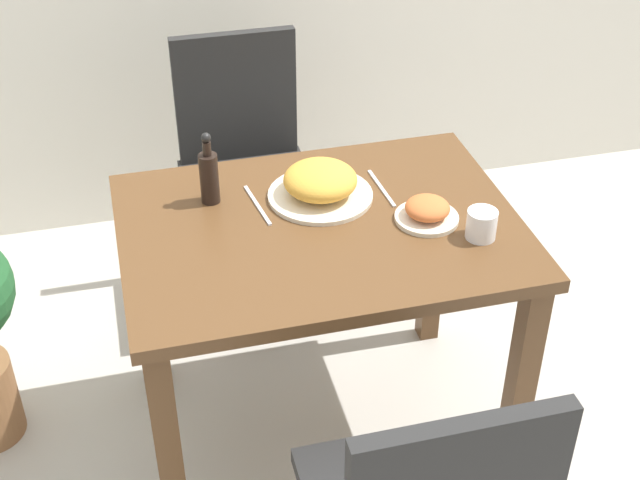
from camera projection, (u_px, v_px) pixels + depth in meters
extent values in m
plane|color=#B7B2A8|center=(320.00, 427.00, 2.64)|extent=(16.00, 16.00, 0.00)
cube|color=brown|center=(320.00, 230.00, 2.23)|extent=(1.00, 0.73, 0.04)
cube|color=brown|center=(169.00, 457.00, 2.10)|extent=(0.06, 0.06, 0.69)
cube|color=brown|center=(520.00, 390.00, 2.28)|extent=(0.06, 0.06, 0.69)
cube|color=brown|center=(145.00, 294.00, 2.60)|extent=(0.06, 0.06, 0.69)
cube|color=brown|center=(434.00, 250.00, 2.78)|extent=(0.06, 0.06, 0.69)
cube|color=black|center=(250.00, 189.00, 2.89)|extent=(0.42, 0.42, 0.04)
cube|color=black|center=(236.00, 97.00, 2.91)|extent=(0.40, 0.04, 0.44)
cylinder|color=brown|center=(208.00, 287.00, 2.85)|extent=(0.03, 0.03, 0.42)
cylinder|color=brown|center=(317.00, 270.00, 2.92)|extent=(0.03, 0.03, 0.42)
cylinder|color=brown|center=(193.00, 226.00, 3.13)|extent=(0.03, 0.03, 0.42)
cylinder|color=brown|center=(293.00, 212.00, 3.21)|extent=(0.03, 0.03, 0.42)
cylinder|color=beige|center=(320.00, 195.00, 2.32)|extent=(0.27, 0.27, 0.01)
ellipsoid|color=gold|center=(320.00, 180.00, 2.29)|extent=(0.19, 0.19, 0.08)
cylinder|color=beige|center=(427.00, 218.00, 2.23)|extent=(0.16, 0.16, 0.01)
ellipsoid|color=#CC6633|center=(427.00, 208.00, 2.21)|extent=(0.11, 0.11, 0.05)
cylinder|color=white|center=(481.00, 224.00, 2.15)|extent=(0.07, 0.07, 0.07)
cylinder|color=black|center=(209.00, 178.00, 2.27)|extent=(0.05, 0.05, 0.14)
cylinder|color=black|center=(207.00, 149.00, 2.22)|extent=(0.02, 0.02, 0.04)
sphere|color=black|center=(206.00, 137.00, 2.20)|extent=(0.02, 0.02, 0.02)
cube|color=silver|center=(257.00, 205.00, 2.29)|extent=(0.04, 0.19, 0.00)
cube|color=silver|center=(381.00, 188.00, 2.35)|extent=(0.02, 0.19, 0.00)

